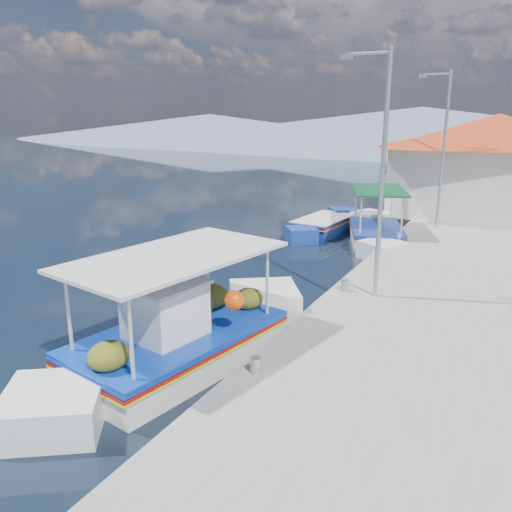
% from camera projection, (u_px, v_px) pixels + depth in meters
% --- Properties ---
extents(ground, '(160.00, 160.00, 0.00)m').
position_uv_depth(ground, '(182.00, 308.00, 13.96)').
color(ground, black).
rests_on(ground, ground).
extents(quay, '(5.00, 44.00, 0.50)m').
position_uv_depth(quay, '(451.00, 271.00, 16.34)').
color(quay, '#A29F98').
rests_on(quay, ground).
extents(bollards, '(0.20, 17.20, 0.30)m').
position_uv_depth(bollards, '(378.00, 256.00, 16.54)').
color(bollards, '#A5A8AD').
rests_on(bollards, quay).
extents(main_caique, '(3.25, 7.86, 2.63)m').
position_uv_depth(main_caique, '(180.00, 340.00, 10.87)').
color(main_caique, white).
rests_on(main_caique, ground).
extents(caique_green_canopy, '(3.32, 5.92, 2.37)m').
position_uv_depth(caique_green_canopy, '(377.00, 234.00, 20.67)').
color(caique_green_canopy, white).
rests_on(caique_green_canopy, ground).
extents(caique_blue_hull, '(1.98, 5.50, 0.98)m').
position_uv_depth(caique_blue_hull, '(324.00, 226.00, 22.36)').
color(caique_blue_hull, navy).
rests_on(caique_blue_hull, ground).
extents(caique_far, '(3.38, 6.86, 2.50)m').
position_uv_depth(caique_far, '(404.00, 205.00, 26.25)').
color(caique_far, white).
rests_on(caique_far, ground).
extents(harbor_building, '(10.49, 10.49, 4.40)m').
position_uv_depth(harbor_building, '(494.00, 163.00, 23.17)').
color(harbor_building, white).
rests_on(harbor_building, quay).
extents(lamp_post_near, '(1.21, 0.14, 6.00)m').
position_uv_depth(lamp_post_near, '(379.00, 164.00, 12.58)').
color(lamp_post_near, '#A5A8AD').
rests_on(lamp_post_near, quay).
extents(lamp_post_far, '(1.21, 0.14, 6.00)m').
position_uv_depth(lamp_post_far, '(442.00, 142.00, 20.24)').
color(lamp_post_far, '#A5A8AD').
rests_on(lamp_post_far, quay).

